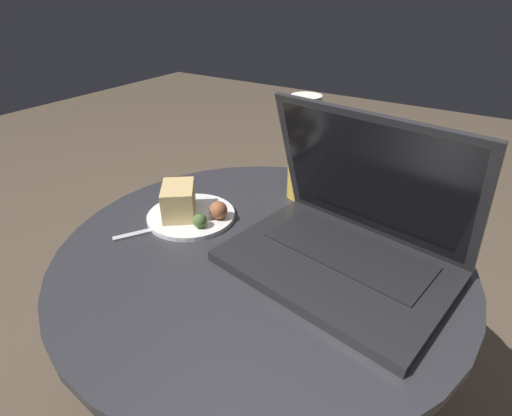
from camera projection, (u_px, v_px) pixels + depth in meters
name	position (u px, v px, depth m)	size (l,w,h in m)	color
ground_plane	(260.00, 416.00, 0.95)	(6.00, 6.00, 0.00)	brown
table	(261.00, 294.00, 0.76)	(0.72, 0.72, 0.49)	black
laptop	(348.00, 236.00, 0.65)	(0.38, 0.30, 0.25)	#232326
beer_glass	(303.00, 148.00, 0.83)	(0.06, 0.06, 0.22)	gold
snack_plate	(188.00, 208.00, 0.79)	(0.17, 0.17, 0.07)	white
fork	(172.00, 226.00, 0.77)	(0.12, 0.17, 0.01)	silver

